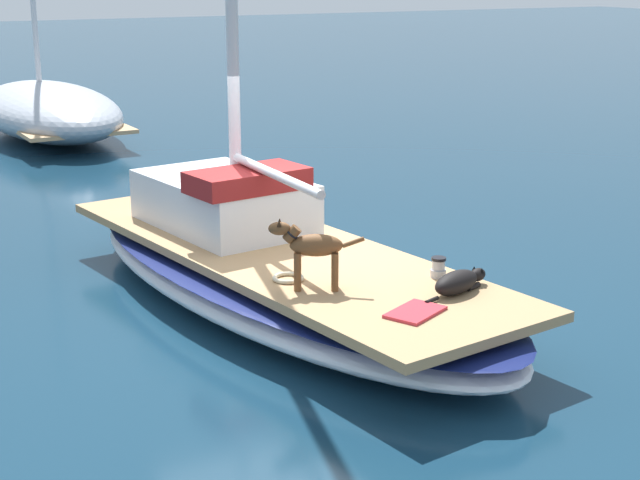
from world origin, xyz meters
The scene contains 9 objects.
ground_plane centered at (0.00, 0.00, 0.00)m, with size 120.00×120.00×0.00m, color #143347.
sailboat_main centered at (0.00, 0.00, 0.34)m, with size 3.65×7.55×0.66m.
cabin_house centered at (-0.19, 1.10, 1.01)m, with size 1.74×2.42×0.84m.
dog_black centered at (0.91, -2.17, 0.77)m, with size 0.92×0.45×0.22m.
dog_brown centered at (-0.31, -1.43, 1.08)m, with size 0.87×0.51×0.70m.
deck_winch centered at (1.00, -1.68, 0.76)m, with size 0.16×0.16×0.21m.
coiled_rope centered at (-0.40, -1.07, 0.68)m, with size 0.32×0.32×0.04m, color beige.
deck_towel centered at (0.22, -2.48, 0.68)m, with size 0.56×0.36×0.03m, color #C6333D.
moored_boat_far_astern centered at (0.07, 12.39, 0.61)m, with size 3.00×6.47×6.27m.
Camera 1 is at (-4.33, -9.47, 3.72)m, focal length 54.40 mm.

